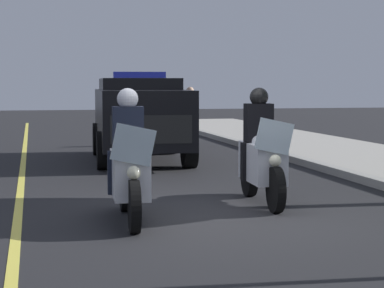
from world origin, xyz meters
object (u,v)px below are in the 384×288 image
police_motorcycle_lead_right (262,157)px  police_suv (140,115)px  cyclist_background (190,116)px  police_motorcycle_lead_left (129,168)px

police_motorcycle_lead_right → police_suv: (-6.26, -0.87, 0.37)m
police_suv → cyclist_background: police_suv is taller
police_motorcycle_lead_left → cyclist_background: (-10.98, 3.25, 0.14)m
police_motorcycle_lead_left → police_suv: 7.28m
police_motorcycle_lead_left → police_suv: size_ratio=0.43×
cyclist_background → police_motorcycle_lead_right: bearing=-6.6°
police_suv → police_motorcycle_lead_left: bearing=-9.6°
police_suv → police_motorcycle_lead_right: bearing=8.0°
police_motorcycle_lead_left → police_suv: police_suv is taller
police_motorcycle_lead_right → cyclist_background: bearing=173.4°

